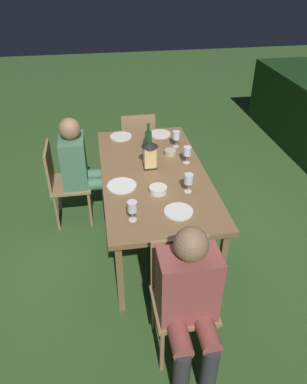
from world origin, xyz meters
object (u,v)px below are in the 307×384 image
(bowl_olives, at_px, (158,189))
(wine_glass_c, at_px, (176,136))
(chair_head_far, at_px, (182,292))
(plate_c, at_px, (122,186))
(dining_table, at_px, (154,177))
(chair_side_left_a, at_px, (63,180))
(wine_glass_a, at_px, (187,152))
(wine_glass_b, at_px, (132,208))
(plate_a, at_px, (160,134))
(chair_head_near, at_px, (138,141))
(wine_glass_d, at_px, (189,180))
(green_bottle_on_table, at_px, (148,141))
(person_in_rust, at_px, (190,300))
(plate_d, at_px, (178,212))
(person_in_green, at_px, (81,166))
(bowl_bread, at_px, (170,152))
(lantern_centerpiece, at_px, (150,153))
(plate_b, at_px, (121,136))

(bowl_olives, bearing_deg, wine_glass_c, 157.80)
(chair_head_far, relative_size, plate_c, 3.40)
(dining_table, relative_size, chair_side_left_a, 2.19)
(wine_glass_a, relative_size, wine_glass_c, 1.00)
(wine_glass_b, bearing_deg, plate_a, 162.02)
(chair_head_near, relative_size, wine_glass_a, 5.15)
(chair_side_left_a, distance_m, plate_a, 1.16)
(wine_glass_d, distance_m, plate_a, 1.16)
(wine_glass_a, distance_m, wine_glass_b, 1.01)
(chair_head_far, distance_m, wine_glass_d, 0.94)
(wine_glass_b, bearing_deg, green_bottle_on_table, 165.35)
(person_in_rust, height_order, wine_glass_c, person_in_rust)
(plate_d, bearing_deg, green_bottle_on_table, -176.22)
(bowl_olives, bearing_deg, wine_glass_d, 82.59)
(person_in_green, bearing_deg, plate_d, 35.45)
(wine_glass_c, xyz_separation_m, plate_a, (-0.31, -0.11, -0.11))
(wine_glass_c, bearing_deg, bowl_bread, -30.01)
(chair_head_far, distance_m, wine_glass_c, 1.74)
(person_in_rust, relative_size, bowl_bread, 9.68)
(dining_table, distance_m, chair_side_left_a, 0.99)
(lantern_centerpiece, height_order, wine_glass_a, lantern_centerpiece)
(person_in_green, bearing_deg, person_in_rust, 20.26)
(dining_table, xyz_separation_m, person_in_green, (-0.43, -0.67, -0.06))
(chair_head_near, xyz_separation_m, wine_glass_d, (1.57, 0.23, 0.38))
(person_in_rust, height_order, plate_b, person_in_rust)
(chair_side_left_a, height_order, chair_head_near, same)
(wine_glass_c, height_order, plate_b, wine_glass_c)
(wine_glass_a, relative_size, bowl_olives, 1.11)
(wine_glass_d, height_order, plate_b, wine_glass_d)
(green_bottle_on_table, distance_m, plate_b, 0.45)
(chair_head_far, distance_m, person_in_green, 1.77)
(person_in_rust, distance_m, plate_c, 1.24)
(chair_side_left_a, distance_m, person_in_green, 0.25)
(green_bottle_on_table, relative_size, plate_a, 1.25)
(plate_b, bearing_deg, wine_glass_d, 21.79)
(chair_head_far, distance_m, chair_head_near, 2.40)
(plate_b, bearing_deg, chair_side_left_a, -60.43)
(plate_a, height_order, bowl_olives, bowl_olives)
(person_in_rust, xyz_separation_m, wine_glass_b, (-0.71, -0.27, 0.23))
(wine_glass_d, distance_m, bowl_bread, 0.69)
(person_in_rust, xyz_separation_m, plate_b, (-2.18, -0.23, 0.12))
(bowl_olives, bearing_deg, person_in_green, -139.45)
(lantern_centerpiece, xyz_separation_m, plate_b, (-0.70, -0.21, -0.14))
(chair_side_left_a, distance_m, wine_glass_b, 1.32)
(dining_table, bearing_deg, person_in_rust, 0.00)
(person_in_green, distance_m, bowl_olives, 1.02)
(plate_c, bearing_deg, bowl_bread, 133.85)
(plate_a, height_order, plate_d, same)
(plate_a, xyz_separation_m, plate_d, (1.43, -0.11, 0.00))
(chair_head_far, height_order, chair_side_left_a, same)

